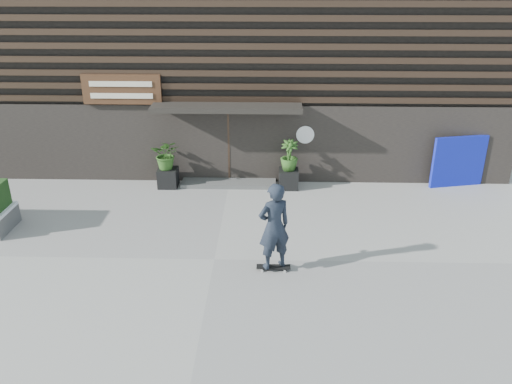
{
  "coord_description": "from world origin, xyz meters",
  "views": [
    {
      "loc": [
        1.28,
        -10.53,
        6.4
      ],
      "look_at": [
        0.95,
        1.52,
        1.1
      ],
      "focal_mm": 36.04,
      "sensor_mm": 36.0,
      "label": 1
    }
  ],
  "objects_px": {
    "blue_tarp": "(459,162)",
    "skateboarder": "(274,227)",
    "planter_pot_right": "(289,179)",
    "planter_pot_left": "(168,178)"
  },
  "relations": [
    {
      "from": "blue_tarp",
      "to": "skateboarder",
      "type": "height_order",
      "value": "skateboarder"
    },
    {
      "from": "blue_tarp",
      "to": "skateboarder",
      "type": "bearing_deg",
      "value": -150.69
    },
    {
      "from": "planter_pot_left",
      "to": "skateboarder",
      "type": "relative_size",
      "value": 0.28
    },
    {
      "from": "planter_pot_right",
      "to": "blue_tarp",
      "type": "relative_size",
      "value": 0.34
    },
    {
      "from": "planter_pot_right",
      "to": "blue_tarp",
      "type": "height_order",
      "value": "blue_tarp"
    },
    {
      "from": "planter_pot_right",
      "to": "planter_pot_left",
      "type": "bearing_deg",
      "value": 180.0
    },
    {
      "from": "skateboarder",
      "to": "planter_pot_right",
      "type": "bearing_deg",
      "value": 84.19
    },
    {
      "from": "planter_pot_left",
      "to": "planter_pot_right",
      "type": "relative_size",
      "value": 1.0
    },
    {
      "from": "planter_pot_left",
      "to": "skateboarder",
      "type": "distance_m",
      "value": 5.91
    },
    {
      "from": "planter_pot_right",
      "to": "skateboarder",
      "type": "height_order",
      "value": "skateboarder"
    }
  ]
}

